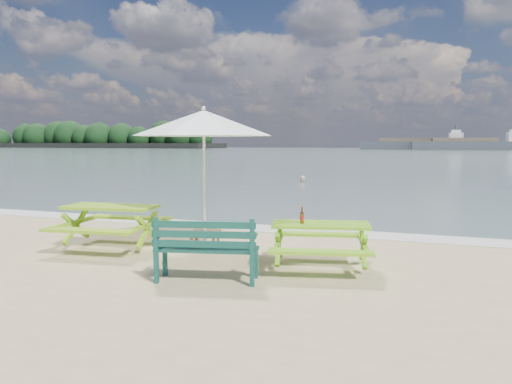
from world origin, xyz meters
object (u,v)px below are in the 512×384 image
(park_bench, at_px, (207,262))
(side_table, at_px, (205,240))
(beer_bottle, at_px, (302,218))
(patio_umbrella, at_px, (204,123))
(picnic_table_left, at_px, (111,228))
(swimmer, at_px, (302,191))
(picnic_table_right, at_px, (320,247))

(park_bench, distance_m, side_table, 2.09)
(park_bench, xyz_separation_m, beer_bottle, (1.08, 1.13, 0.52))
(patio_umbrella, bearing_deg, beer_bottle, -19.98)
(picnic_table_left, bearing_deg, side_table, 17.04)
(swimmer, bearing_deg, picnic_table_left, -87.56)
(picnic_table_left, xyz_separation_m, side_table, (1.67, 0.51, -0.21))
(picnic_table_left, relative_size, park_bench, 1.35)
(park_bench, xyz_separation_m, swimmer, (-3.31, 17.57, -0.74))
(picnic_table_left, distance_m, swimmer, 16.25)
(park_bench, bearing_deg, side_table, 116.89)
(picnic_table_left, distance_m, beer_bottle, 3.73)
(picnic_table_left, height_order, beer_bottle, beer_bottle)
(beer_bottle, height_order, swimmer, beer_bottle)
(park_bench, distance_m, beer_bottle, 1.64)
(park_bench, height_order, patio_umbrella, patio_umbrella)
(picnic_table_right, bearing_deg, picnic_table_left, 178.31)
(park_bench, height_order, beer_bottle, beer_bottle)
(swimmer, bearing_deg, park_bench, -79.33)
(park_bench, xyz_separation_m, patio_umbrella, (-0.95, 1.86, 2.02))
(patio_umbrella, bearing_deg, park_bench, -63.11)
(picnic_table_right, distance_m, patio_umbrella, 3.08)
(side_table, relative_size, beer_bottle, 2.40)
(picnic_table_left, bearing_deg, beer_bottle, -3.44)
(picnic_table_left, distance_m, park_bench, 2.95)
(side_table, distance_m, beer_bottle, 2.24)
(patio_umbrella, bearing_deg, picnic_table_right, -15.35)
(picnic_table_right, xyz_separation_m, beer_bottle, (-0.27, -0.11, 0.45))
(picnic_table_right, bearing_deg, beer_bottle, -158.97)
(picnic_table_left, height_order, park_bench, park_bench)
(picnic_table_right, xyz_separation_m, swimmer, (-4.66, 16.33, -0.80))
(patio_umbrella, bearing_deg, side_table, 97.13)
(picnic_table_right, relative_size, side_table, 3.17)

